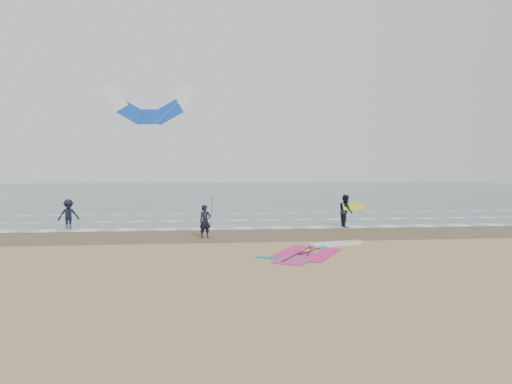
{
  "coord_description": "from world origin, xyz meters",
  "views": [
    {
      "loc": [
        -3.92,
        -16.8,
        3.35
      ],
      "look_at": [
        -1.69,
        5.0,
        2.2
      ],
      "focal_mm": 32.0,
      "sensor_mm": 36.0,
      "label": 1
    }
  ],
  "objects": [
    {
      "name": "surf_kite",
      "position": [
        -7.75,
        13.13,
        7.24
      ],
      "size": [
        7.48,
        2.11,
        7.58
      ],
      "color": "white",
      "rests_on": "ground"
    },
    {
      "name": "foam_waterline",
      "position": [
        0.0,
        10.44,
        0.03
      ],
      "size": [
        120.0,
        9.15,
        0.02
      ],
      "color": "white",
      "rests_on": "ground"
    },
    {
      "name": "held_pole",
      "position": [
        -3.84,
        5.07,
        1.17
      ],
      "size": [
        0.17,
        0.86,
        1.82
      ],
      "color": "black",
      "rests_on": "ground"
    },
    {
      "name": "person_wading",
      "position": [
        -12.25,
        11.12,
        0.93
      ],
      "size": [
        1.37,
        1.1,
        1.85
      ],
      "primitive_type": "imported",
      "rotation": [
        0.0,
        0.0,
        0.4
      ],
      "color": "black",
      "rests_on": "ground"
    },
    {
      "name": "ground",
      "position": [
        0.0,
        0.0,
        0.0
      ],
      "size": [
        120.0,
        120.0,
        0.0
      ],
      "primitive_type": "plane",
      "color": "tan",
      "rests_on": "ground"
    },
    {
      "name": "person_standing",
      "position": [
        -4.14,
        5.07,
        0.8
      ],
      "size": [
        0.68,
        0.58,
        1.59
      ],
      "primitive_type": "imported",
      "rotation": [
        0.0,
        0.0,
        0.4
      ],
      "color": "black",
      "rests_on": "ground"
    },
    {
      "name": "windsurf_rig",
      "position": [
        0.32,
        1.04,
        0.03
      ],
      "size": [
        5.08,
        4.81,
        0.12
      ],
      "color": "white",
      "rests_on": "ground"
    },
    {
      "name": "person_walking",
      "position": [
        3.74,
        8.2,
        0.93
      ],
      "size": [
        0.73,
        0.92,
        1.86
      ],
      "primitive_type": "imported",
      "rotation": [
        0.0,
        0.0,
        1.59
      ],
      "color": "black",
      "rests_on": "ground"
    },
    {
      "name": "sea_water",
      "position": [
        0.0,
        48.0,
        0.01
      ],
      "size": [
        120.0,
        80.0,
        0.02
      ],
      "primitive_type": "cube",
      "color": "#47605E",
      "rests_on": "ground"
    },
    {
      "name": "carried_kiteboard",
      "position": [
        4.14,
        8.1,
        1.18
      ],
      "size": [
        1.3,
        0.51,
        0.39
      ],
      "color": "yellow",
      "rests_on": "ground"
    },
    {
      "name": "wet_sand_band",
      "position": [
        0.0,
        6.0,
        0.0
      ],
      "size": [
        120.0,
        5.0,
        0.01
      ],
      "primitive_type": "cube",
      "color": "brown",
      "rests_on": "ground"
    }
  ]
}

